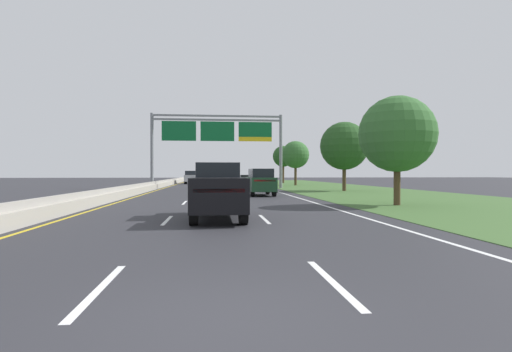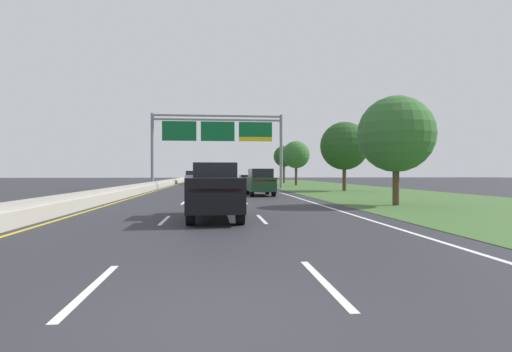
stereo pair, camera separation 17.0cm
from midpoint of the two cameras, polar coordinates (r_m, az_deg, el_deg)
ground_plane at (r=39.98m, az=-5.70°, el=-2.12°), size 220.00×220.00×0.00m
lane_striping at (r=39.52m, az=-5.70°, el=-2.14°), size 11.96×106.00×0.01m
grass_verge_right at (r=42.35m, az=13.54°, el=-1.97°), size 14.00×110.00×0.02m
median_barrier_concrete at (r=40.51m, az=-15.08°, el=-1.60°), size 0.60×110.00×0.85m
overhead_sign_gantry at (r=46.42m, az=-5.34°, el=5.79°), size 15.06×0.42×8.54m
pickup_truck_black at (r=15.81m, az=-5.48°, el=-2.16°), size 2.03×5.41×2.20m
car_gold_right_lane_sedan at (r=43.90m, az=-1.17°, el=-0.82°), size 1.94×4.45×1.57m
car_darkgreen_right_lane_suv at (r=31.75m, az=0.74°, el=-0.80°), size 2.01×4.74×2.11m
car_navy_centre_lane_sedan at (r=44.38m, az=-5.78°, el=-0.80°), size 1.87×4.42×1.57m
car_silver_left_lane_suv at (r=66.31m, az=-9.05°, el=-0.15°), size 1.92×4.71×2.11m
roadside_tree_near at (r=23.45m, az=19.41°, el=5.60°), size 4.18×4.18×6.01m
roadside_tree_mid at (r=40.46m, az=12.52°, el=4.17°), size 4.71×4.71×6.79m
roadside_tree_far at (r=57.52m, az=5.78°, el=3.01°), size 3.87×3.87×6.31m
roadside_tree_distant at (r=69.83m, az=4.06°, el=2.78°), size 3.63×3.63×6.46m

